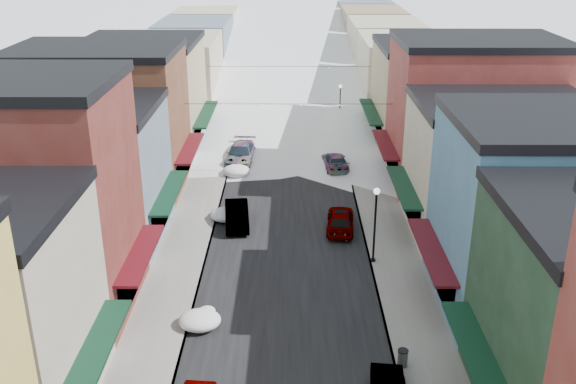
{
  "coord_description": "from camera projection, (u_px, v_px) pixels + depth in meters",
  "views": [
    {
      "loc": [
        0.2,
        -9.07,
        18.73
      ],
      "look_at": [
        0.0,
        31.96,
        2.02
      ],
      "focal_mm": 40.0,
      "sensor_mm": 36.0,
      "label": 1
    }
  ],
  "objects": [
    {
      "name": "road",
      "position": [
        289.0,
        114.0,
        71.03
      ],
      "size": [
        10.0,
        160.0,
        0.01
      ],
      "primitive_type": "cube",
      "color": "black",
      "rests_on": "ground"
    },
    {
      "name": "sidewalk_left",
      "position": [
        230.0,
        113.0,
        71.03
      ],
      "size": [
        3.2,
        160.0,
        0.15
      ],
      "primitive_type": "cube",
      "color": "gray",
      "rests_on": "ground"
    },
    {
      "name": "sidewalk_right",
      "position": [
        349.0,
        113.0,
        70.97
      ],
      "size": [
        3.2,
        160.0,
        0.15
      ],
      "primitive_type": "cube",
      "color": "gray",
      "rests_on": "ground"
    },
    {
      "name": "curb_left",
      "position": [
        244.0,
        113.0,
        71.02
      ],
      "size": [
        0.1,
        160.0,
        0.15
      ],
      "primitive_type": "cube",
      "color": "slate",
      "rests_on": "ground"
    },
    {
      "name": "curb_right",
      "position": [
        335.0,
        113.0,
        70.98
      ],
      "size": [
        0.1,
        160.0,
        0.15
      ],
      "primitive_type": "cube",
      "color": "slate",
      "rests_on": "ground"
    },
    {
      "name": "bldg_l_brick_near",
      "position": [
        14.0,
        199.0,
        32.15
      ],
      "size": [
        12.3,
        8.2,
        12.5
      ],
      "color": "maroon",
      "rests_on": "ground"
    },
    {
      "name": "bldg_l_grayblue",
      "position": [
        80.0,
        173.0,
        40.68
      ],
      "size": [
        11.3,
        9.2,
        9.0
      ],
      "color": "slate",
      "rests_on": "ground"
    },
    {
      "name": "bldg_l_brick_far",
      "position": [
        102.0,
        119.0,
        48.64
      ],
      "size": [
        13.3,
        9.2,
        11.0
      ],
      "color": "brown",
      "rests_on": "ground"
    },
    {
      "name": "bldg_l_tan",
      "position": [
        144.0,
        95.0,
        58.09
      ],
      "size": [
        11.3,
        11.2,
        10.0
      ],
      "color": "tan",
      "rests_on": "ground"
    },
    {
      "name": "bldg_r_blue",
      "position": [
        544.0,
        215.0,
        32.87
      ],
      "size": [
        11.3,
        9.2,
        10.5
      ],
      "color": "teal",
      "rests_on": "ground"
    },
    {
      "name": "bldg_r_cream",
      "position": [
        499.0,
        168.0,
        41.48
      ],
      "size": [
        12.3,
        9.2,
        9.0
      ],
      "color": "#C0B69A",
      "rests_on": "ground"
    },
    {
      "name": "bldg_r_brick_far",
      "position": [
        473.0,
        113.0,
        49.34
      ],
      "size": [
        13.3,
        9.2,
        11.5
      ],
      "color": "maroon",
      "rests_on": "ground"
    },
    {
      "name": "bldg_r_tan",
      "position": [
        432.0,
        95.0,
        58.99
      ],
      "size": [
        11.3,
        11.2,
        9.5
      ],
      "color": "tan",
      "rests_on": "ground"
    },
    {
      "name": "distant_blocks",
      "position": [
        290.0,
        43.0,
        90.82
      ],
      "size": [
        34.0,
        55.0,
        8.0
      ],
      "color": "gray",
      "rests_on": "ground"
    },
    {
      "name": "overhead_cables",
      "position": [
        289.0,
        83.0,
        57.11
      ],
      "size": [
        16.4,
        15.04,
        0.04
      ],
      "color": "black",
      "rests_on": "ground"
    },
    {
      "name": "car_dark_hatch",
      "position": [
        237.0,
        215.0,
        43.83
      ],
      "size": [
        2.04,
        4.66,
        1.49
      ],
      "primitive_type": "imported",
      "rotation": [
        0.0,
        0.0,
        0.11
      ],
      "color": "black",
      "rests_on": "ground"
    },
    {
      "name": "car_silver_wagon",
      "position": [
        241.0,
        154.0,
        55.65
      ],
      "size": [
        2.69,
        5.79,
        1.64
      ],
      "primitive_type": "imported",
      "rotation": [
        0.0,
        0.0,
        -0.07
      ],
      "color": "#A2A4AA",
      "rests_on": "ground"
    },
    {
      "name": "car_gray_suv",
      "position": [
        340.0,
        219.0,
        43.11
      ],
      "size": [
        2.2,
        4.64,
        1.53
      ],
      "primitive_type": "imported",
      "rotation": [
        0.0,
        0.0,
        3.05
      ],
      "color": "#979A9F",
      "rests_on": "ground"
    },
    {
      "name": "car_black_sedan",
      "position": [
        335.0,
        161.0,
        54.21
      ],
      "size": [
        2.32,
        4.87,
        1.37
      ],
      "primitive_type": "imported",
      "rotation": [
        0.0,
        0.0,
        3.23
      ],
      "color": "black",
      "rests_on": "ground"
    },
    {
      "name": "car_lane_silver",
      "position": [
        269.0,
        111.0,
        69.36
      ],
      "size": [
        1.88,
        4.11,
        1.37
      ],
      "primitive_type": "imported",
      "rotation": [
        0.0,
        0.0,
        -0.07
      ],
      "color": "#ABADB4",
      "rests_on": "ground"
    },
    {
      "name": "car_lane_white",
      "position": [
        307.0,
        83.0,
        82.33
      ],
      "size": [
        2.86,
        5.09,
        1.34
      ],
      "primitive_type": "imported",
      "rotation": [
        0.0,
        0.0,
        3.28
      ],
      "color": "silver",
      "rests_on": "ground"
    },
    {
      "name": "trash_can",
      "position": [
        403.0,
        358.0,
        29.42
      ],
      "size": [
        0.5,
        0.5,
        0.84
      ],
      "color": "#545759",
      "rests_on": "sidewalk_right"
    },
    {
      "name": "streetlamp_near",
      "position": [
        375.0,
        216.0,
        37.84
      ],
      "size": [
        0.4,
        0.4,
        4.77
      ],
      "color": "black",
      "rests_on": "sidewalk_right"
    },
    {
      "name": "streetlamp_far",
      "position": [
        340.0,
        100.0,
        65.31
      ],
      "size": [
        0.35,
        0.35,
        4.23
      ],
      "color": "black",
      "rests_on": "sidewalk_right"
    },
    {
      "name": "snow_pile_near",
      "position": [
        200.0,
        319.0,
        32.57
      ],
      "size": [
        2.16,
        2.53,
        0.91
      ],
      "color": "white",
      "rests_on": "ground"
    },
    {
      "name": "snow_pile_mid",
      "position": [
        227.0,
        214.0,
        44.64
      ],
      "size": [
        2.21,
        2.56,
        0.94
      ],
      "color": "white",
      "rests_on": "ground"
    },
    {
      "name": "snow_pile_far",
      "position": [
        237.0,
        171.0,
        52.76
      ],
      "size": [
        2.26,
        2.59,
        0.96
      ],
      "color": "white",
      "rests_on": "ground"
    }
  ]
}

